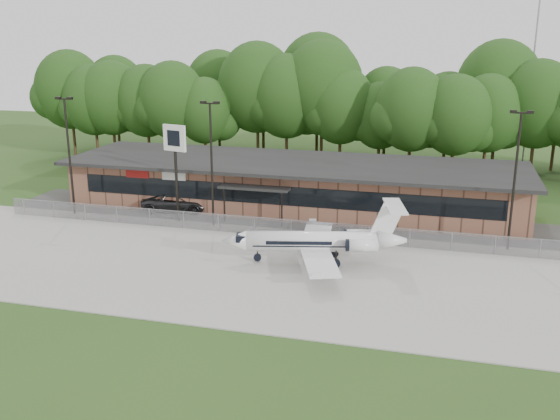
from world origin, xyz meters
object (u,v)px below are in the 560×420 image
(terminal, at_px, (294,184))
(suv, at_px, (178,202))
(pole_sign, at_px, (175,148))
(business_jet, at_px, (319,242))

(terminal, relative_size, suv, 6.61)
(suv, bearing_deg, pole_sign, -166.31)
(terminal, bearing_deg, pole_sign, -139.20)
(suv, xyz_separation_m, pole_sign, (1.37, -2.97, 5.41))
(terminal, bearing_deg, business_jet, -69.47)
(business_jet, height_order, pole_sign, pole_sign)
(business_jet, height_order, suv, business_jet)
(terminal, distance_m, suv, 10.59)
(terminal, xyz_separation_m, pole_sign, (-8.28, -7.14, 4.10))
(terminal, height_order, suv, terminal)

